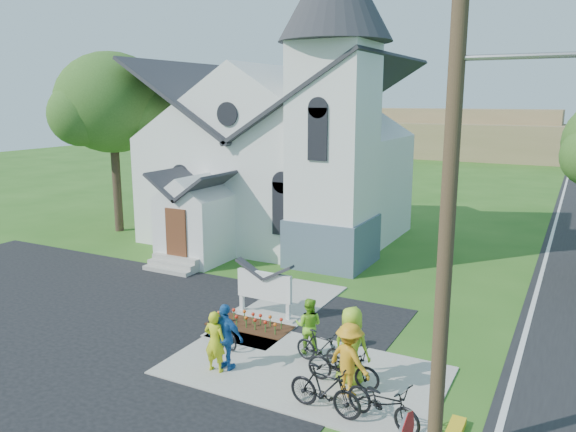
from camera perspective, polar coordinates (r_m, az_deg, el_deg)
The scene contains 18 objects.
ground at distance 15.15m, azimuth -4.60°, elevation -15.03°, with size 120.00×120.00×0.00m, color #2C5D1A.
sidewalk at distance 14.87m, azimuth 1.55°, elevation -15.44°, with size 7.00×4.00×0.05m, color #A09C90.
church at distance 27.11m, azimuth -0.43°, elevation 8.49°, with size 12.35×12.00×13.00m.
church_sign at distance 17.85m, azimuth -2.41°, elevation -7.17°, with size 2.20×0.40×1.70m.
flower_bed at distance 17.48m, azimuth -3.89°, elevation -11.09°, with size 2.60×1.10×0.07m, color #351A0E.
utility_pole at distance 10.16m, azimuth 16.45°, elevation 3.21°, with size 3.45×0.28×10.00m.
tree_lot_corner at distance 30.18m, azimuth -17.48°, elevation 10.88°, with size 5.60×5.60×9.15m.
distant_hills at distance 67.97m, azimuth 24.56°, elevation 6.87°, with size 61.00×10.00×5.60m.
cyclist_0 at distance 14.60m, azimuth -7.44°, elevation -12.51°, with size 0.58×0.38×1.59m, color #CAD318.
bike_0 at distance 16.17m, azimuth -6.78°, elevation -11.47°, with size 0.55×1.57×0.83m, color black.
cyclist_1 at distance 15.47m, azimuth 2.12°, elevation -11.06°, with size 0.75×0.59×1.55m, color #75C224.
bike_1 at distance 14.95m, azimuth 3.32°, elevation -13.25°, with size 0.43×1.51×0.91m, color black.
cyclist_2 at distance 14.61m, azimuth -6.35°, elevation -12.13°, with size 1.02×0.43×1.74m, color #2363B1.
bike_2 at distance 14.02m, azimuth 5.63°, elevation -14.94°, with size 0.65×1.85×0.97m, color black.
cyclist_3 at distance 13.47m, azimuth 6.26°, elevation -14.28°, with size 1.13×0.65×1.76m, color orange.
bike_3 at distance 12.90m, azimuth 3.77°, elevation -17.19°, with size 0.51×1.79×1.08m, color black.
cyclist_4 at distance 13.96m, azimuth 6.44°, elevation -12.92°, with size 0.94×0.61×1.92m, color #9ACC26.
bike_4 at distance 12.67m, azimuth 9.62°, elevation -18.17°, with size 0.65×1.86×0.98m, color black.
Camera 1 is at (7.31, -11.37, 6.85)m, focal length 35.00 mm.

